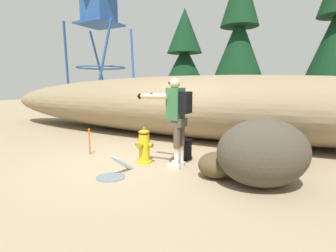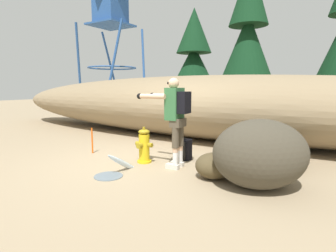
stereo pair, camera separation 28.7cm
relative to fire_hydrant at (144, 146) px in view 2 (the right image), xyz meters
name	(u,v)px [view 2 (the right image)]	position (x,y,z in m)	size (l,w,h in m)	color
ground_plane	(135,163)	(-0.16, -0.08, -0.36)	(56.00, 56.00, 0.04)	#998466
dirt_embankment	(203,107)	(-0.16, 3.22, 0.60)	(17.21, 3.20, 1.88)	#897556
fire_hydrant	(144,146)	(0.00, 0.00, 0.00)	(0.40, 0.35, 0.74)	gold
hydrant_water_jet	(122,167)	(0.00, -0.69, -0.25)	(0.50, 1.15, 0.63)	silver
utility_worker	(175,112)	(0.71, 0.03, 0.74)	(0.99, 0.56, 1.71)	beige
spare_backpack	(184,150)	(0.59, 0.63, -0.12)	(0.31, 0.30, 0.47)	black
boulder_large	(260,154)	(2.33, -0.17, 0.20)	(1.44, 1.13, 1.07)	#443E31
boulder_mid	(276,149)	(2.34, 1.12, 0.01)	(1.10, 1.05, 0.69)	#4A4228
boulder_small	(242,160)	(1.84, 0.63, -0.16)	(0.64, 0.64, 0.36)	#4D3C36
boulder_outlier	(214,166)	(1.59, -0.14, -0.12)	(0.63, 0.61, 0.44)	#4D4128
pine_tree_far_left	(194,60)	(-3.33, 8.82, 2.58)	(2.87, 2.87, 5.62)	#47331E
pine_tree_left	(248,37)	(0.08, 6.79, 3.16)	(2.37, 2.37, 6.47)	#47331E
watchtower	(111,13)	(-10.36, 10.00, 6.24)	(4.30, 4.30, 8.69)	#285193
survey_stake	(92,141)	(-1.49, -0.03, -0.04)	(0.04, 0.04, 0.60)	#E55914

